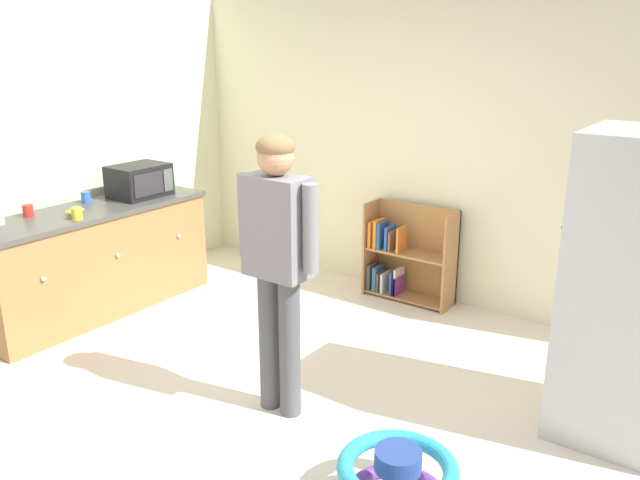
{
  "coord_description": "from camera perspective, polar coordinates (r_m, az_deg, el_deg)",
  "views": [
    {
      "loc": [
        2.32,
        -2.7,
        2.24
      ],
      "look_at": [
        0.03,
        0.5,
        1.0
      ],
      "focal_mm": 36.29,
      "sensor_mm": 36.0,
      "label": 1
    }
  ],
  "objects": [
    {
      "name": "ground_plane",
      "position": [
        4.2,
        -4.44,
        -14.79
      ],
      "size": [
        12.0,
        12.0,
        0.0
      ],
      "primitive_type": "plane",
      "color": "silver",
      "rests_on": "ground"
    },
    {
      "name": "back_wall",
      "position": [
        5.61,
        10.83,
        8.02
      ],
      "size": [
        5.2,
        0.06,
        2.7
      ],
      "primitive_type": "cube",
      "color": "beige",
      "rests_on": "ground"
    },
    {
      "name": "left_side_wall",
      "position": [
        6.13,
        -19.07,
        8.16
      ],
      "size": [
        0.06,
        2.99,
        2.7
      ],
      "primitive_type": "cube",
      "color": "beige",
      "rests_on": "ground"
    },
    {
      "name": "kitchen_counter",
      "position": [
        5.75,
        -19.21,
        -1.69
      ],
      "size": [
        0.65,
        2.01,
        0.9
      ],
      "color": "#996B3E",
      "rests_on": "ground"
    },
    {
      "name": "refrigerator",
      "position": [
        4.0,
        26.11,
        -4.13
      ],
      "size": [
        0.73,
        0.68,
        1.78
      ],
      "color": "#B7BABF",
      "rests_on": "ground"
    },
    {
      "name": "bookshelf",
      "position": [
        5.78,
        7.45,
        -1.57
      ],
      "size": [
        0.8,
        0.28,
        0.85
      ],
      "color": "#AE794A",
      "rests_on": "ground"
    },
    {
      "name": "standing_person",
      "position": [
        3.77,
        -3.77,
        -0.98
      ],
      "size": [
        0.57,
        0.22,
        1.73
      ],
      "color": "#4F5156",
      "rests_on": "ground"
    },
    {
      "name": "baby_walker",
      "position": [
        3.42,
        6.82,
        -20.21
      ],
      "size": [
        0.6,
        0.6,
        0.32
      ],
      "color": "purple",
      "rests_on": "ground"
    },
    {
      "name": "microwave",
      "position": [
        5.89,
        -15.64,
        5.06
      ],
      "size": [
        0.37,
        0.48,
        0.28
      ],
      "color": "black",
      "rests_on": "kitchen_counter"
    },
    {
      "name": "banana_bunch",
      "position": [
        5.46,
        -20.73,
        2.39
      ],
      "size": [
        0.12,
        0.16,
        0.04
      ],
      "color": "yellow",
      "rests_on": "kitchen_counter"
    },
    {
      "name": "green_cup",
      "position": [
        6.12,
        -13.05,
        4.81
      ],
      "size": [
        0.08,
        0.08,
        0.09
      ],
      "primitive_type": "cylinder",
      "color": "green",
      "rests_on": "kitchen_counter"
    },
    {
      "name": "yellow_cup",
      "position": [
        5.29,
        -20.64,
        2.19
      ],
      "size": [
        0.08,
        0.08,
        0.09
      ],
      "primitive_type": "cylinder",
      "color": "yellow",
      "rests_on": "kitchen_counter"
    },
    {
      "name": "red_cup",
      "position": [
        5.53,
        -24.35,
        2.37
      ],
      "size": [
        0.08,
        0.08,
        0.09
      ],
      "primitive_type": "cylinder",
      "color": "red",
      "rests_on": "kitchen_counter"
    },
    {
      "name": "blue_cup",
      "position": [
        5.81,
        -19.94,
        3.56
      ],
      "size": [
        0.08,
        0.08,
        0.09
      ],
      "primitive_type": "cylinder",
      "color": "#3463BC",
      "rests_on": "kitchen_counter"
    }
  ]
}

